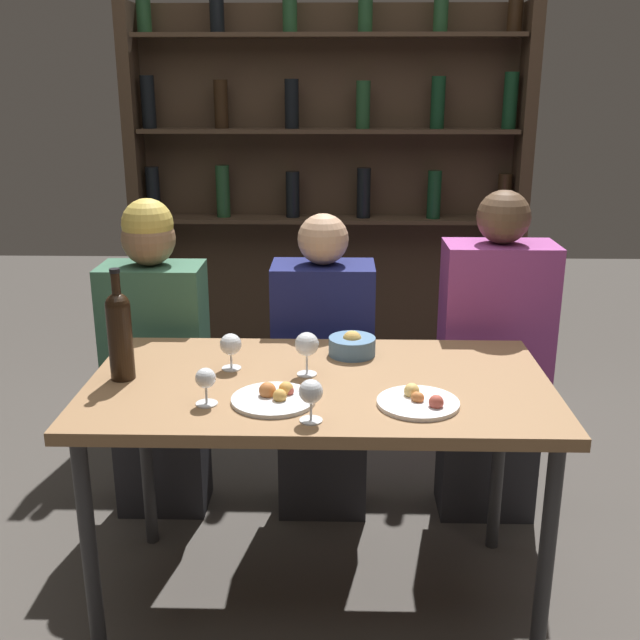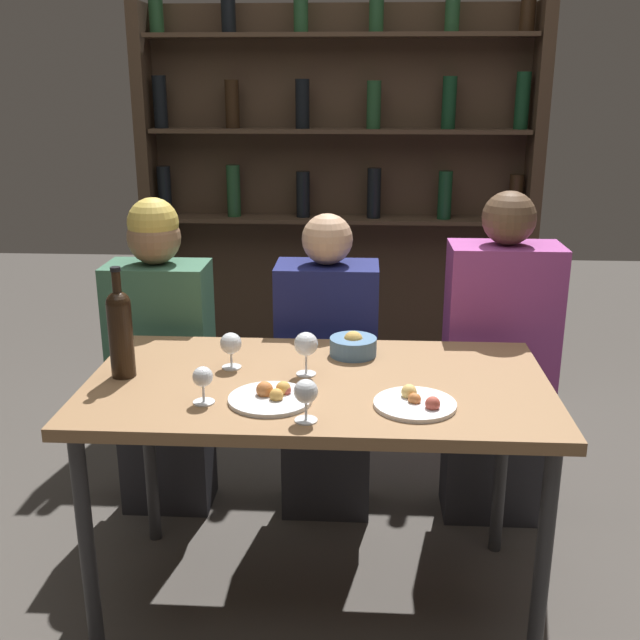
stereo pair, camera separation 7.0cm
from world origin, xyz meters
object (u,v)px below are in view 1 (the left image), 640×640
at_px(seated_person_left, 157,366).
at_px(seated_person_right, 492,369).
at_px(wine_glass_1, 206,380).
at_px(wine_glass_2, 311,393).
at_px(wine_glass_0, 231,346).
at_px(seated_person_center, 323,378).
at_px(snack_bowl, 352,345).
at_px(wine_bottle, 119,331).
at_px(wine_glass_3, 307,345).
at_px(food_plate_0, 419,401).
at_px(food_plate_1, 275,397).

bearing_deg(seated_person_left, seated_person_right, -0.00).
height_order(wine_glass_1, wine_glass_2, wine_glass_2).
bearing_deg(wine_glass_0, seated_person_center, 60.35).
height_order(seated_person_left, seated_person_center, seated_person_left).
bearing_deg(snack_bowl, wine_bottle, -162.02).
xyz_separation_m(wine_glass_3, seated_person_right, (0.67, 0.52, -0.27)).
distance_m(wine_glass_3, seated_person_left, 0.82).
distance_m(snack_bowl, seated_person_left, 0.82).
bearing_deg(seated_person_right, food_plate_0, -115.84).
bearing_deg(seated_person_right, seated_person_left, 180.00).
height_order(wine_glass_3, seated_person_left, seated_person_left).
relative_size(wine_glass_2, food_plate_0, 0.51).
bearing_deg(wine_glass_0, wine_glass_1, -96.63).
distance_m(wine_glass_0, wine_glass_1, 0.27).
bearing_deg(wine_glass_1, food_plate_0, 1.05).
bearing_deg(wine_glass_2, food_plate_1, 129.72).
distance_m(wine_glass_0, food_plate_1, 0.29).
bearing_deg(seated_person_left, snack_bowl, -25.26).
bearing_deg(wine_glass_1, seated_person_right, 38.54).
distance_m(wine_bottle, food_plate_0, 0.88).
relative_size(wine_glass_1, food_plate_1, 0.45).
bearing_deg(wine_glass_3, snack_bowl, 52.09).
relative_size(wine_bottle, seated_person_center, 0.29).
bearing_deg(food_plate_1, snack_bowl, 59.74).
bearing_deg(seated_person_left, wine_glass_0, -53.52).
distance_m(wine_bottle, seated_person_right, 1.37).
distance_m(wine_glass_0, wine_glass_2, 0.45).
xyz_separation_m(wine_bottle, seated_person_center, (0.58, 0.56, -0.37)).
relative_size(wine_bottle, food_plate_1, 1.43).
bearing_deg(wine_glass_0, snack_bowl, 19.88).
distance_m(wine_glass_0, snack_bowl, 0.40).
bearing_deg(food_plate_1, wine_bottle, 161.59).
height_order(wine_bottle, wine_glass_2, wine_bottle).
bearing_deg(food_plate_1, wine_glass_0, 122.35).
distance_m(wine_glass_1, wine_glass_3, 0.35).
bearing_deg(wine_bottle, wine_glass_3, 4.59).
relative_size(wine_glass_2, snack_bowl, 0.76).
xyz_separation_m(food_plate_1, snack_bowl, (0.22, 0.37, 0.02)).
bearing_deg(snack_bowl, food_plate_1, -120.26).
bearing_deg(seated_person_left, wine_bottle, -85.78).
height_order(wine_glass_2, snack_bowl, wine_glass_2).
height_order(food_plate_1, seated_person_center, seated_person_center).
bearing_deg(snack_bowl, wine_glass_1, -135.08).
distance_m(wine_glass_3, food_plate_1, 0.23).
distance_m(wine_glass_2, seated_person_right, 1.09).
bearing_deg(food_plate_0, food_plate_1, 177.72).
bearing_deg(wine_glass_0, wine_glass_2, -54.96).
bearing_deg(wine_glass_2, seated_person_left, 125.86).
distance_m(wine_glass_1, seated_person_center, 0.85).
distance_m(wine_glass_2, food_plate_0, 0.32).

